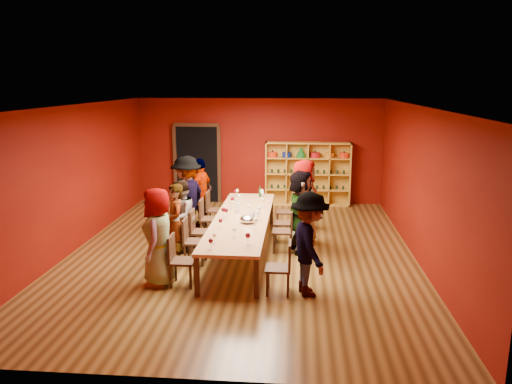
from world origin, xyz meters
TOP-DOWN VIEW (x-y plane):
  - room_shell at (0.00, 0.00)m, footprint 7.10×9.10m
  - tasting_table at (0.00, 0.00)m, footprint 1.10×4.50m
  - doorway at (-1.80, 4.43)m, footprint 1.40×0.17m
  - shelving_unit at (1.40, 4.32)m, footprint 2.40×0.40m
  - chair_person_left_0 at (-0.91, -1.72)m, footprint 0.42×0.42m
  - person_left_0 at (-1.25, -1.72)m, footprint 0.52×0.87m
  - chair_person_left_1 at (-0.91, -0.66)m, footprint 0.42×0.42m
  - person_left_1 at (-1.21, -0.66)m, footprint 0.61×0.69m
  - chair_person_left_2 at (-0.91, -0.01)m, footprint 0.42×0.42m
  - person_left_2 at (-1.25, -0.01)m, footprint 0.51×0.79m
  - chair_person_left_3 at (-0.91, 0.98)m, footprint 0.42×0.42m
  - person_left_3 at (-1.35, 0.98)m, footprint 0.85×1.30m
  - chair_person_left_4 at (-0.91, 1.78)m, footprint 0.42×0.42m
  - person_left_4 at (-1.19, 1.78)m, footprint 0.70×1.07m
  - chair_person_right_0 at (0.91, -1.92)m, footprint 0.42×0.42m
  - person_right_0 at (1.34, -1.92)m, footprint 0.73×1.20m
  - chair_person_right_2 at (0.91, 0.18)m, footprint 0.42×0.42m
  - person_right_2 at (1.20, 0.18)m, footprint 0.84×1.66m
  - chair_person_right_3 at (0.91, 0.79)m, footprint 0.42×0.42m
  - person_right_3 at (1.27, 0.79)m, footprint 0.63×0.97m
  - chair_person_right_4 at (0.91, 1.76)m, footprint 0.42×0.42m
  - person_right_4 at (1.30, 1.76)m, footprint 0.56×0.68m
  - wine_glass_0 at (-0.20, 1.30)m, footprint 0.08×0.08m
  - wine_glass_1 at (-0.31, 0.93)m, footprint 0.09×0.09m
  - wine_glass_2 at (-0.32, 1.90)m, footprint 0.07×0.07m
  - wine_glass_3 at (-0.28, -1.64)m, footprint 0.07×0.07m
  - wine_glass_4 at (0.37, 0.91)m, footprint 0.09×0.09m
  - wine_glass_5 at (-0.31, -0.75)m, footprint 0.08×0.08m
  - wine_glass_6 at (0.30, -1.70)m, footprint 0.09×0.09m
  - wine_glass_7 at (-0.37, 0.00)m, footprint 0.09×0.09m
  - wine_glass_8 at (0.34, -0.16)m, footprint 0.09×0.09m
  - wine_glass_9 at (0.30, 1.75)m, footprint 0.07×0.07m
  - wine_glass_10 at (0.28, 1.85)m, footprint 0.08×0.08m
  - wine_glass_11 at (0.34, 0.17)m, footprint 0.09×0.09m
  - wine_glass_12 at (-0.28, -1.98)m, footprint 0.08×0.08m
  - wine_glass_13 at (-0.36, 1.78)m, footprint 0.07×0.07m
  - wine_glass_14 at (0.11, 0.33)m, footprint 0.08×0.08m
  - wine_glass_15 at (-0.31, -0.04)m, footprint 0.08×0.08m
  - wine_glass_16 at (0.02, -1.28)m, footprint 0.08×0.08m
  - wine_glass_17 at (-0.29, 0.71)m, footprint 0.07×0.07m
  - wine_glass_18 at (0.34, -0.75)m, footprint 0.09×0.09m
  - spittoon_bowl at (0.16, -0.36)m, footprint 0.31×0.31m
  - carafe_a at (-0.12, 0.39)m, footprint 0.10×0.10m
  - carafe_b at (0.26, -0.38)m, footprint 0.11×0.11m
  - wine_bottle at (0.23, 1.90)m, footprint 0.08×0.08m

SIDE VIEW (x-z plane):
  - chair_person_left_0 at x=-0.91m, z-range 0.05..0.94m
  - chair_person_left_1 at x=-0.91m, z-range 0.05..0.94m
  - chair_person_left_2 at x=-0.91m, z-range 0.05..0.94m
  - chair_person_left_3 at x=-0.91m, z-range 0.05..0.94m
  - chair_person_left_4 at x=-0.91m, z-range 0.05..0.94m
  - chair_person_right_0 at x=0.91m, z-range 0.05..0.94m
  - chair_person_right_2 at x=0.91m, z-range 0.05..0.94m
  - chair_person_right_3 at x=0.91m, z-range 0.05..0.94m
  - chair_person_right_4 at x=0.91m, z-range 0.05..0.94m
  - tasting_table at x=0.00m, z-range 0.32..1.07m
  - person_left_2 at x=-1.25m, z-range 0.00..1.51m
  - person_left_1 at x=-1.21m, z-range 0.00..1.57m
  - person_right_4 at x=1.30m, z-range 0.00..1.63m
  - spittoon_bowl at x=0.16m, z-range 0.74..0.91m
  - person_left_4 at x=-1.19m, z-range 0.00..1.69m
  - wine_bottle at x=0.23m, z-range 0.72..0.99m
  - carafe_a at x=-0.12m, z-range 0.74..0.97m
  - person_left_0 at x=-1.25m, z-range 0.00..1.71m
  - person_right_2 at x=1.20m, z-range 0.00..1.73m
  - carafe_b at x=0.26m, z-range 0.74..0.99m
  - person_right_0 at x=1.34m, z-range 0.00..1.73m
  - wine_glass_9 at x=0.30m, z-range 0.79..0.97m
  - wine_glass_3 at x=-0.28m, z-range 0.79..0.97m
  - wine_glass_13 at x=-0.36m, z-range 0.79..0.98m
  - wine_glass_17 at x=-0.29m, z-range 0.79..0.98m
  - wine_glass_2 at x=-0.32m, z-range 0.79..0.98m
  - wine_glass_16 at x=0.02m, z-range 0.79..0.98m
  - wine_glass_5 at x=-0.31m, z-range 0.79..0.98m
  - wine_glass_12 at x=-0.28m, z-range 0.79..0.99m
  - wine_glass_0 at x=-0.20m, z-range 0.79..0.99m
  - wine_glass_14 at x=0.11m, z-range 0.80..1.00m
  - wine_glass_10 at x=0.28m, z-range 0.80..1.00m
  - wine_glass_15 at x=-0.31m, z-range 0.80..1.00m
  - wine_glass_8 at x=0.34m, z-range 0.80..1.01m
  - wine_glass_7 at x=-0.37m, z-range 0.80..1.01m
  - wine_glass_11 at x=0.34m, z-range 0.80..1.01m
  - wine_glass_6 at x=0.30m, z-range 0.80..1.02m
  - wine_glass_4 at x=0.37m, z-range 0.80..1.02m
  - wine_glass_1 at x=-0.31m, z-range 0.80..1.02m
  - wine_glass_18 at x=0.34m, z-range 0.80..1.02m
  - person_right_3 at x=1.27m, z-range 0.00..1.84m
  - person_left_3 at x=-1.35m, z-range 0.00..1.86m
  - shelving_unit at x=1.40m, z-range 0.08..1.88m
  - doorway at x=-1.80m, z-range -0.03..2.27m
  - room_shell at x=0.00m, z-range -0.02..3.02m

